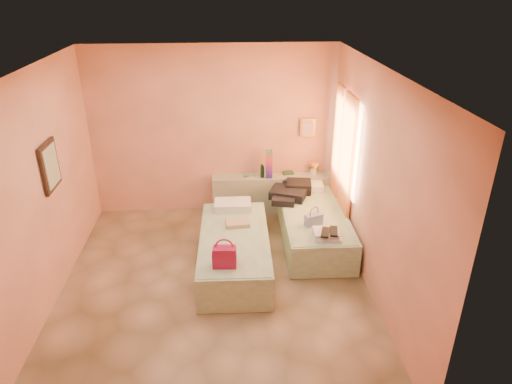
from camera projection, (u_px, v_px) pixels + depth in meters
ground at (215, 285)px, 6.04m from camera, size 4.50×4.50×0.00m
room_walls at (227, 143)px, 5.80m from camera, size 4.02×4.51×2.81m
headboard_ledge at (273, 193)px, 7.86m from camera, size 2.05×0.30×0.65m
bed_left at (235, 251)px, 6.34m from camera, size 0.94×2.02×0.50m
bed_right at (314, 226)px, 6.97m from camera, size 0.94×2.02×0.50m
water_bottle at (262, 171)px, 7.61m from camera, size 0.08×0.08×0.23m
rainbow_box at (269, 164)px, 7.56m from camera, size 0.11×0.11×0.47m
small_dish at (246, 176)px, 7.69m from camera, size 0.11×0.11×0.03m
green_book at (288, 173)px, 7.79m from camera, size 0.20×0.15×0.03m
flower_vase at (313, 167)px, 7.74m from camera, size 0.24×0.24×0.25m
magenta_handbag at (224, 256)px, 5.52m from camera, size 0.30×0.18×0.27m
khaki_garment at (237, 222)px, 6.50m from camera, size 0.35×0.29×0.06m
clothes_pile at (291, 192)px, 7.28m from camera, size 0.72×0.72×0.18m
blue_handbag at (314, 220)px, 6.47m from camera, size 0.28×0.20×0.16m
towel_stack at (327, 235)px, 6.15m from camera, size 0.38×0.33×0.10m
sandal_pair at (330, 232)px, 6.08m from camera, size 0.27×0.31×0.03m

